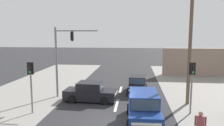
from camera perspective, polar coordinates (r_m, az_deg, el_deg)
The scene contains 13 objects.
ground_plane at distance 14.07m, azimuth 0.01°, elevation -15.19°, with size 140.00×140.00×0.00m, color #28282B.
lane_dash_mid at distance 16.86m, azimuth 1.11°, elevation -11.22°, with size 0.20×2.40×0.01m, color silver.
lane_dash_far at distance 21.64m, azimuth 2.27°, elevation -6.93°, with size 0.20×2.40×0.01m, color silver.
kerb_left_verge at distance 20.31m, azimuth -23.55°, elevation -8.54°, with size 8.00×40.00×0.02m, color gray.
utility_pole_midground_right at distance 17.54m, azimuth 19.76°, elevation 5.13°, with size 1.80×0.26×9.17m.
traffic_signal_mast at distance 18.98m, azimuth -12.86°, elevation 2.56°, with size 3.69×0.44×6.00m.
pedestal_signal_right_kerb at distance 15.66m, azimuth 20.15°, elevation -4.03°, with size 0.44×0.31×3.56m.
pedestal_signal_left_kerb at distance 15.81m, azimuth -20.44°, elevation -3.94°, with size 0.44×0.30×3.56m.
shopfront_wall_far at distance 30.67m, azimuth 24.33°, elevation 0.16°, with size 12.00×1.00×3.60m, color gray.
hatchback_receding_far at distance 20.59m, azimuth 6.63°, elevation -5.73°, with size 1.89×3.70×1.53m.
sedan_crossing_left at distance 18.03m, azimuth -5.67°, elevation -7.67°, with size 4.31×2.05×1.56m.
suv_oncoming_near at distance 13.89m, azimuth 8.23°, elevation -11.68°, with size 2.15×4.58×1.90m.
pedestrian_at_kerb at distance 12.22m, azimuth 22.06°, elevation -14.75°, with size 0.54×0.32×1.63m.
Camera 1 is at (1.37, -12.89, 5.49)m, focal length 35.00 mm.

